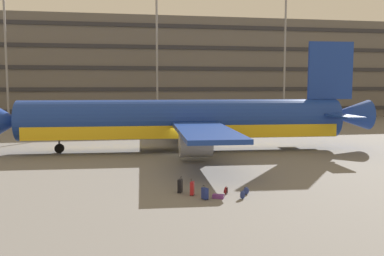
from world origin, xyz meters
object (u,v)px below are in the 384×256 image
at_px(airliner, 187,121).
at_px(suitcase_purple, 218,196).
at_px(suitcase_scuffed, 180,186).
at_px(backpack_silver, 246,191).
at_px(suitcase_teal, 205,193).
at_px(suitcase_upright, 192,188).
at_px(backpack_large, 226,191).
at_px(backpack_red, 243,195).

height_order(airliner, suitcase_purple, airliner).
distance_m(suitcase_scuffed, backpack_silver, 4.07).
bearing_deg(suitcase_purple, suitcase_teal, -171.19).
xyz_separation_m(suitcase_purple, suitcase_scuffed, (-2.01, 1.69, 0.33)).
distance_m(suitcase_teal, suitcase_scuffed, 2.17).
xyz_separation_m(airliner, suitcase_upright, (-2.72, -17.35, -2.55)).
relative_size(airliner, suitcase_scuffed, 37.75).
relative_size(suitcase_scuffed, backpack_large, 1.98).
height_order(airliner, suitcase_scuffed, airliner).
bearing_deg(suitcase_teal, airliner, 83.29).
xyz_separation_m(backpack_silver, backpack_red, (-0.52, -0.94, 0.02)).
height_order(suitcase_purple, backpack_silver, backpack_silver).
bearing_deg(suitcase_teal, backpack_large, 32.53).
bearing_deg(backpack_large, suitcase_purple, -128.83).
xyz_separation_m(suitcase_teal, backpack_red, (2.20, -0.28, -0.14)).
xyz_separation_m(backpack_silver, backpack_large, (-1.21, 0.31, 0.01)).
height_order(airliner, suitcase_teal, airliner).
xyz_separation_m(backpack_red, backpack_large, (-0.69, 1.25, -0.01)).
distance_m(suitcase_upright, backpack_silver, 3.31).
distance_m(airliner, backpack_silver, 17.96).
bearing_deg(airliner, backpack_silver, -88.20).
distance_m(suitcase_scuffed, backpack_large, 2.83).
height_order(airliner, backpack_silver, airliner).
relative_size(suitcase_upright, suitcase_purple, 1.33).
relative_size(suitcase_purple, backpack_silver, 1.50).
bearing_deg(suitcase_upright, backpack_large, -1.99).
xyz_separation_m(suitcase_teal, backpack_silver, (2.72, 0.66, -0.15)).
xyz_separation_m(suitcase_teal, backpack_large, (1.51, 0.96, -0.15)).
bearing_deg(backpack_silver, backpack_red, -118.88).
bearing_deg(backpack_silver, suitcase_teal, -166.41).
distance_m(backpack_silver, backpack_red, 1.07).
xyz_separation_m(airliner, backpack_silver, (0.56, -17.73, -2.78)).
xyz_separation_m(airliner, backpack_red, (0.04, -18.67, -2.76)).
relative_size(airliner, suitcase_upright, 38.24).
relative_size(airliner, backpack_large, 74.70).
distance_m(suitcase_upright, suitcase_purple, 1.70).
height_order(suitcase_teal, suitcase_scuffed, suitcase_scuffed).
xyz_separation_m(suitcase_upright, suitcase_purple, (1.40, -0.91, -0.33)).
bearing_deg(suitcase_teal, suitcase_scuffed, 122.73).
xyz_separation_m(suitcase_scuffed, backpack_red, (3.38, -2.11, -0.21)).
xyz_separation_m(airliner, backpack_large, (-0.65, -17.43, -2.77)).
bearing_deg(suitcase_purple, backpack_silver, 15.67).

